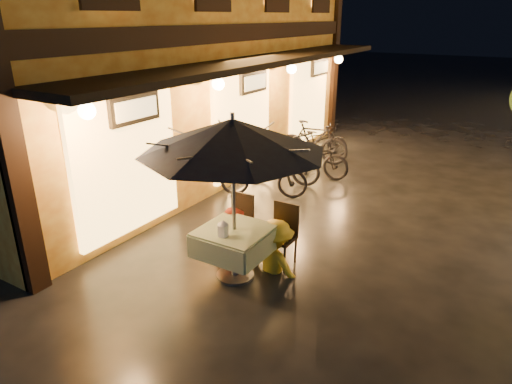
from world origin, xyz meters
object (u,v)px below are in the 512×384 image
Objects in this scene: cafe_table at (235,241)px; patio_umbrella at (233,136)px; table_lantern at (223,227)px; bicycle_0 at (263,174)px; person_orange at (231,209)px; person_yellow at (276,222)px.

patio_umbrella reaches higher than cafe_table.
patio_umbrella reaches higher than table_lantern.
patio_umbrella is at bearing -178.99° from bicycle_0.
person_orange reaches higher than person_yellow.
patio_umbrella reaches higher than bicycle_0.
person_orange is 0.81m from person_yellow.
table_lantern is at bearing 114.64° from person_orange.
table_lantern is at bearing -90.00° from cafe_table.
person_yellow is at bearing 52.22° from cafe_table.
table_lantern reaches higher than cafe_table.
bicycle_0 is at bearing -73.00° from person_orange.
bicycle_0 is at bearing 113.02° from patio_umbrella.
person_yellow reaches higher than table_lantern.
patio_umbrella is 1.60× the size of person_orange.
person_orange reaches higher than cafe_table.
bicycle_0 is (-1.28, 3.01, -1.65)m from patio_umbrella.
bicycle_0 is (-1.68, 2.50, -0.28)m from person_yellow.
person_yellow is (0.40, 0.51, 0.19)m from cafe_table.
patio_umbrella is 1.26m from table_lantern.
patio_umbrella reaches higher than person_yellow.
bicycle_0 reaches higher than cafe_table.
patio_umbrella is 1.65× the size of person_yellow.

